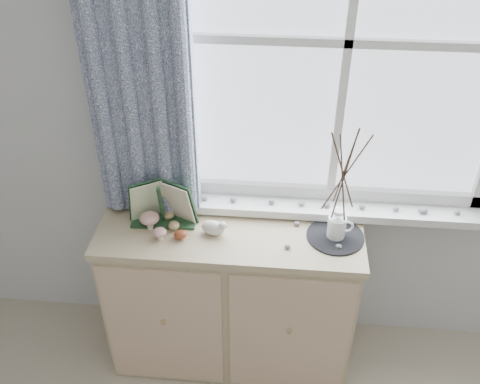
{
  "coord_description": "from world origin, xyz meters",
  "views": [
    {
      "loc": [
        0.06,
        -0.08,
        2.4
      ],
      "look_at": [
        -0.1,
        1.7,
        1.1
      ],
      "focal_mm": 40.0,
      "sensor_mm": 36.0,
      "label": 1
    }
  ],
  "objects": [
    {
      "name": "crocheted_doily",
      "position": [
        0.32,
        1.75,
        0.85
      ],
      "size": [
        0.26,
        0.26,
        0.01
      ],
      "primitive_type": "cylinder",
      "color": "black",
      "rests_on": "sideboard"
    },
    {
      "name": "songbird_figurine",
      "position": [
        -0.22,
        1.72,
        0.89
      ],
      "size": [
        0.16,
        0.1,
        0.08
      ],
      "primitive_type": null,
      "rotation": [
        0.0,
        0.0,
        -0.21
      ],
      "color": "white",
      "rests_on": "sideboard"
    },
    {
      "name": "sideboard",
      "position": [
        -0.15,
        1.75,
        0.43
      ],
      "size": [
        1.2,
        0.45,
        0.85
      ],
      "color": "tan",
      "rests_on": "ground"
    },
    {
      "name": "botanical_book",
      "position": [
        -0.46,
        1.75,
        0.97
      ],
      "size": [
        0.34,
        0.15,
        0.23
      ],
      "primitive_type": null,
      "rotation": [
        0.0,
        0.0,
        0.05
      ],
      "color": "#1C3B21",
      "rests_on": "sideboard"
    },
    {
      "name": "wooden_eggs",
      "position": [
        -0.4,
        1.74,
        0.87
      ],
      "size": [
        0.13,
        0.17,
        0.06
      ],
      "color": "tan",
      "rests_on": "sideboard"
    },
    {
      "name": "sideboard_pebbles",
      "position": [
        0.15,
        1.75,
        0.86
      ],
      "size": [
        0.33,
        0.22,
        0.02
      ],
      "color": "gray",
      "rests_on": "sideboard"
    },
    {
      "name": "twig_pitcher",
      "position": [
        0.32,
        1.75,
        1.2
      ],
      "size": [
        0.23,
        0.23,
        0.61
      ],
      "rotation": [
        0.0,
        0.0,
        0.06
      ],
      "color": "white",
      "rests_on": "crocheted_doily"
    },
    {
      "name": "toadstool_cluster",
      "position": [
        -0.49,
        1.72,
        0.9
      ],
      "size": [
        0.14,
        0.15,
        0.08
      ],
      "color": "white",
      "rests_on": "sideboard"
    }
  ]
}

